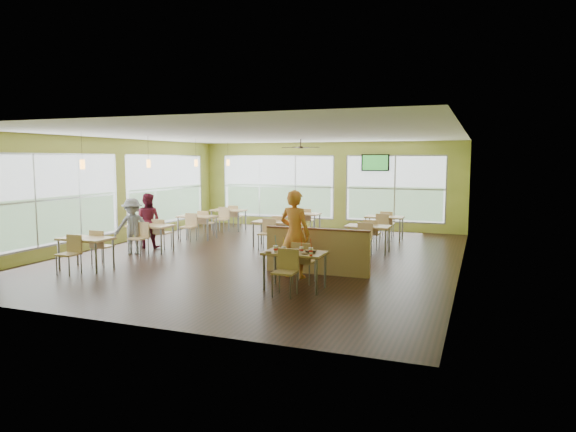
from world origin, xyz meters
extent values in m
plane|color=black|center=(0.00, 0.00, 0.00)|extent=(12.00, 12.00, 0.00)
plane|color=white|center=(0.00, 0.00, 3.20)|extent=(12.00, 12.00, 0.00)
cube|color=#C1C750|center=(0.00, 6.00, 1.60)|extent=(10.00, 0.04, 3.20)
cube|color=#C1C750|center=(0.00, -6.00, 1.60)|extent=(10.00, 0.04, 3.20)
cube|color=#C1C750|center=(-5.00, 0.00, 1.60)|extent=(0.04, 12.00, 3.20)
cube|color=#C1C750|center=(5.00, 0.00, 1.60)|extent=(0.04, 12.00, 3.20)
cube|color=white|center=(-4.98, -2.00, 1.53)|extent=(0.02, 4.50, 2.35)
cube|color=white|center=(-4.98, 3.00, 1.53)|extent=(0.02, 4.50, 2.35)
cube|color=white|center=(-2.00, 5.98, 1.53)|extent=(4.50, 0.02, 2.35)
cube|color=white|center=(2.50, 5.98, 1.53)|extent=(3.50, 0.02, 2.35)
cube|color=#B7BABC|center=(-4.97, 0.50, 0.35)|extent=(0.04, 9.40, 0.05)
cube|color=#B7BABC|center=(0.25, 5.97, 0.35)|extent=(8.00, 0.04, 0.05)
cube|color=tan|center=(2.00, -3.00, 0.73)|extent=(1.20, 0.70, 0.04)
cube|color=brown|center=(2.00, -3.00, 0.70)|extent=(1.22, 0.71, 0.01)
cylinder|color=slate|center=(1.46, -3.29, 0.35)|extent=(0.05, 0.05, 0.71)
cylinder|color=slate|center=(2.54, -3.29, 0.35)|extent=(0.05, 0.05, 0.71)
cylinder|color=slate|center=(1.46, -2.71, 0.35)|extent=(0.05, 0.05, 0.71)
cylinder|color=slate|center=(2.54, -2.71, 0.35)|extent=(0.05, 0.05, 0.71)
cube|color=tan|center=(2.00, -2.45, 0.45)|extent=(0.42, 0.42, 0.04)
cube|color=tan|center=(2.00, -2.26, 0.67)|extent=(0.42, 0.04, 0.40)
cube|color=tan|center=(2.00, -3.55, 0.45)|extent=(0.42, 0.42, 0.04)
cube|color=tan|center=(2.00, -3.74, 0.67)|extent=(0.42, 0.04, 0.40)
cube|color=tan|center=(2.00, -1.55, 0.50)|extent=(2.40, 0.12, 1.00)
cube|color=brown|center=(2.00, -1.55, 1.02)|extent=(2.40, 0.14, 0.04)
cube|color=tan|center=(-3.20, -3.00, 0.73)|extent=(1.20, 0.70, 0.04)
cube|color=brown|center=(-3.20, -3.00, 0.70)|extent=(1.22, 0.71, 0.01)
cylinder|color=slate|center=(-3.74, -3.29, 0.35)|extent=(0.05, 0.05, 0.71)
cylinder|color=slate|center=(-2.66, -3.29, 0.35)|extent=(0.05, 0.05, 0.71)
cylinder|color=slate|center=(-3.74, -2.71, 0.35)|extent=(0.05, 0.05, 0.71)
cylinder|color=slate|center=(-2.66, -2.71, 0.35)|extent=(0.05, 0.05, 0.71)
cube|color=tan|center=(-3.20, -2.45, 0.45)|extent=(0.42, 0.42, 0.04)
cube|color=tan|center=(-3.20, -2.26, 0.67)|extent=(0.42, 0.04, 0.40)
cube|color=tan|center=(-3.20, -3.55, 0.45)|extent=(0.42, 0.42, 0.04)
cube|color=tan|center=(-3.20, -3.74, 0.67)|extent=(0.42, 0.04, 0.40)
cube|color=tan|center=(-3.20, -0.50, 0.73)|extent=(1.20, 0.70, 0.04)
cube|color=brown|center=(-3.20, -0.50, 0.70)|extent=(1.22, 0.71, 0.01)
cylinder|color=slate|center=(-3.74, -0.79, 0.35)|extent=(0.05, 0.05, 0.71)
cylinder|color=slate|center=(-2.66, -0.79, 0.35)|extent=(0.05, 0.05, 0.71)
cylinder|color=slate|center=(-3.74, -0.21, 0.35)|extent=(0.05, 0.05, 0.71)
cylinder|color=slate|center=(-2.66, -0.21, 0.35)|extent=(0.05, 0.05, 0.71)
cube|color=tan|center=(-3.20, 0.05, 0.45)|extent=(0.42, 0.42, 0.04)
cube|color=tan|center=(-3.20, 0.24, 0.67)|extent=(0.42, 0.04, 0.40)
cube|color=tan|center=(-3.20, -1.05, 0.45)|extent=(0.42, 0.42, 0.04)
cube|color=tan|center=(-3.20, -1.24, 0.67)|extent=(0.42, 0.04, 0.40)
cube|color=tan|center=(-3.20, 2.00, 0.73)|extent=(1.20, 0.70, 0.04)
cube|color=brown|center=(-3.20, 2.00, 0.70)|extent=(1.22, 0.71, 0.01)
cylinder|color=slate|center=(-3.74, 1.71, 0.35)|extent=(0.05, 0.05, 0.71)
cylinder|color=slate|center=(-2.66, 1.71, 0.35)|extent=(0.05, 0.05, 0.71)
cylinder|color=slate|center=(-3.74, 2.29, 0.35)|extent=(0.05, 0.05, 0.71)
cylinder|color=slate|center=(-2.66, 2.29, 0.35)|extent=(0.05, 0.05, 0.71)
cube|color=tan|center=(-3.20, 2.55, 0.45)|extent=(0.42, 0.42, 0.04)
cube|color=tan|center=(-3.20, 2.74, 0.67)|extent=(0.42, 0.04, 0.40)
cube|color=tan|center=(-3.20, 1.45, 0.45)|extent=(0.42, 0.42, 0.04)
cube|color=tan|center=(-3.20, 1.26, 0.67)|extent=(0.42, 0.04, 0.40)
cube|color=tan|center=(-3.20, 4.20, 0.73)|extent=(1.20, 0.70, 0.04)
cube|color=brown|center=(-3.20, 4.20, 0.70)|extent=(1.22, 0.71, 0.01)
cylinder|color=slate|center=(-3.74, 3.91, 0.35)|extent=(0.05, 0.05, 0.71)
cylinder|color=slate|center=(-2.66, 3.91, 0.35)|extent=(0.05, 0.05, 0.71)
cylinder|color=slate|center=(-3.74, 4.49, 0.35)|extent=(0.05, 0.05, 0.71)
cylinder|color=slate|center=(-2.66, 4.49, 0.35)|extent=(0.05, 0.05, 0.71)
cube|color=tan|center=(-3.20, 4.75, 0.45)|extent=(0.42, 0.42, 0.04)
cube|color=tan|center=(-3.20, 4.94, 0.67)|extent=(0.42, 0.04, 0.40)
cube|color=tan|center=(-3.20, 3.65, 0.45)|extent=(0.42, 0.42, 0.04)
cube|color=tan|center=(-3.20, 3.46, 0.67)|extent=(0.42, 0.04, 0.40)
cube|color=tan|center=(-0.30, 1.50, 0.73)|extent=(1.20, 0.70, 0.04)
cube|color=brown|center=(-0.30, 1.50, 0.70)|extent=(1.22, 0.71, 0.01)
cylinder|color=slate|center=(-0.84, 1.21, 0.35)|extent=(0.05, 0.05, 0.71)
cylinder|color=slate|center=(0.24, 1.21, 0.35)|extent=(0.05, 0.05, 0.71)
cylinder|color=slate|center=(-0.84, 1.79, 0.35)|extent=(0.05, 0.05, 0.71)
cylinder|color=slate|center=(0.24, 1.79, 0.35)|extent=(0.05, 0.05, 0.71)
cube|color=tan|center=(-0.30, 2.05, 0.45)|extent=(0.42, 0.42, 0.04)
cube|color=tan|center=(-0.30, 2.24, 0.67)|extent=(0.42, 0.04, 0.40)
cube|color=tan|center=(-0.30, 0.95, 0.45)|extent=(0.42, 0.42, 0.04)
cube|color=tan|center=(-0.30, 0.76, 0.67)|extent=(0.42, 0.04, 0.40)
cube|color=tan|center=(-0.30, 4.00, 0.73)|extent=(1.20, 0.70, 0.04)
cube|color=brown|center=(-0.30, 4.00, 0.70)|extent=(1.22, 0.71, 0.01)
cylinder|color=slate|center=(-0.84, 3.71, 0.35)|extent=(0.05, 0.05, 0.71)
cylinder|color=slate|center=(0.24, 3.71, 0.35)|extent=(0.05, 0.05, 0.71)
cylinder|color=slate|center=(-0.84, 4.29, 0.35)|extent=(0.05, 0.05, 0.71)
cylinder|color=slate|center=(0.24, 4.29, 0.35)|extent=(0.05, 0.05, 0.71)
cube|color=tan|center=(-0.30, 4.55, 0.45)|extent=(0.42, 0.42, 0.04)
cube|color=tan|center=(-0.30, 4.74, 0.67)|extent=(0.42, 0.04, 0.40)
cube|color=tan|center=(-0.30, 3.45, 0.45)|extent=(0.42, 0.42, 0.04)
cube|color=tan|center=(-0.30, 3.26, 0.67)|extent=(0.42, 0.04, 0.40)
cube|color=tan|center=(2.50, 1.50, 0.73)|extent=(1.20, 0.70, 0.04)
cube|color=brown|center=(2.50, 1.50, 0.70)|extent=(1.22, 0.71, 0.01)
cylinder|color=slate|center=(1.96, 1.21, 0.35)|extent=(0.05, 0.05, 0.71)
cylinder|color=slate|center=(3.04, 1.21, 0.35)|extent=(0.05, 0.05, 0.71)
cylinder|color=slate|center=(1.96, 1.79, 0.35)|extent=(0.05, 0.05, 0.71)
cylinder|color=slate|center=(3.04, 1.79, 0.35)|extent=(0.05, 0.05, 0.71)
cube|color=tan|center=(2.50, 2.05, 0.45)|extent=(0.42, 0.42, 0.04)
cube|color=tan|center=(2.50, 2.24, 0.67)|extent=(0.42, 0.04, 0.40)
cube|color=tan|center=(2.50, 0.95, 0.45)|extent=(0.42, 0.42, 0.04)
cube|color=tan|center=(2.50, 0.76, 0.67)|extent=(0.42, 0.04, 0.40)
cube|color=tan|center=(2.50, 4.00, 0.73)|extent=(1.20, 0.70, 0.04)
cube|color=brown|center=(2.50, 4.00, 0.70)|extent=(1.22, 0.71, 0.01)
cylinder|color=slate|center=(1.96, 3.71, 0.35)|extent=(0.05, 0.05, 0.71)
cylinder|color=slate|center=(3.04, 3.71, 0.35)|extent=(0.05, 0.05, 0.71)
cylinder|color=slate|center=(1.96, 4.29, 0.35)|extent=(0.05, 0.05, 0.71)
cylinder|color=slate|center=(3.04, 4.29, 0.35)|extent=(0.05, 0.05, 0.71)
cube|color=tan|center=(2.50, 4.55, 0.45)|extent=(0.42, 0.42, 0.04)
cube|color=tan|center=(2.50, 4.74, 0.67)|extent=(0.42, 0.04, 0.40)
cube|color=tan|center=(2.50, 3.45, 0.45)|extent=(0.42, 0.42, 0.04)
cube|color=tan|center=(2.50, 3.26, 0.67)|extent=(0.42, 0.04, 0.40)
cylinder|color=#2D2119|center=(-3.20, -3.00, 2.85)|extent=(0.01, 0.01, 0.70)
cylinder|color=#FF9D34|center=(-3.20, -3.00, 2.45)|extent=(0.11, 0.11, 0.22)
cylinder|color=#2D2119|center=(-3.20, -0.50, 2.85)|extent=(0.01, 0.01, 0.70)
cylinder|color=#FF9D34|center=(-3.20, -0.50, 2.45)|extent=(0.11, 0.11, 0.22)
cylinder|color=#2D2119|center=(-3.20, 2.00, 2.85)|extent=(0.01, 0.01, 0.70)
cylinder|color=#FF9D34|center=(-3.20, 2.00, 2.45)|extent=(0.11, 0.11, 0.22)
cylinder|color=#2D2119|center=(-3.20, 4.20, 2.85)|extent=(0.01, 0.01, 0.70)
cylinder|color=#FF9D34|center=(-3.20, 4.20, 2.45)|extent=(0.11, 0.11, 0.22)
cylinder|color=#2D2119|center=(0.00, 3.00, 3.08)|extent=(0.03, 0.03, 0.24)
cylinder|color=#2D2119|center=(0.00, 3.00, 2.94)|extent=(0.16, 0.16, 0.06)
cube|color=#2D2119|center=(0.35, 3.00, 2.94)|extent=(0.55, 0.10, 0.01)
cube|color=#2D2119|center=(0.00, 3.35, 2.94)|extent=(0.10, 0.55, 0.01)
cube|color=#2D2119|center=(-0.35, 3.00, 2.94)|extent=(0.55, 0.10, 0.01)
cube|color=#2D2119|center=(0.00, 2.65, 2.94)|extent=(0.10, 0.55, 0.01)
cube|color=black|center=(1.80, 5.90, 2.45)|extent=(1.00, 0.06, 0.60)
cube|color=green|center=(1.80, 5.87, 2.45)|extent=(0.90, 0.01, 0.52)
imported|color=#E74219|center=(1.65, -2.04, 0.96)|extent=(0.76, 0.56, 1.92)
imported|color=maroon|center=(-3.64, -0.03, 0.80)|extent=(0.88, 0.75, 1.59)
imported|color=slate|center=(-3.43, -0.98, 0.76)|extent=(1.13, 0.92, 1.52)
cone|color=white|center=(1.68, -3.22, 0.82)|extent=(0.10, 0.10, 0.13)
cylinder|color=red|center=(1.68, -3.22, 0.82)|extent=(0.09, 0.09, 0.04)
cylinder|color=white|center=(1.68, -3.22, 0.89)|extent=(0.10, 0.10, 0.01)
cylinder|color=#2193DA|center=(1.68, -3.22, 1.00)|extent=(0.02, 0.06, 0.24)
cone|color=white|center=(1.85, -3.23, 0.81)|extent=(0.09, 0.09, 0.12)
cylinder|color=red|center=(1.85, -3.23, 0.81)|extent=(0.08, 0.08, 0.04)
cylinder|color=white|center=(1.85, -3.23, 0.88)|extent=(0.09, 0.09, 0.01)
cylinder|color=yellow|center=(1.85, -3.23, 0.98)|extent=(0.02, 0.06, 0.22)
cone|color=white|center=(2.16, -3.05, 0.81)|extent=(0.08, 0.08, 0.11)
cylinder|color=red|center=(2.16, -3.05, 0.81)|extent=(0.08, 0.08, 0.03)
cylinder|color=white|center=(2.16, -3.05, 0.87)|extent=(0.09, 0.09, 0.01)
cylinder|color=red|center=(2.16, -3.05, 0.96)|extent=(0.02, 0.05, 0.20)
cone|color=white|center=(2.37, -3.10, 0.81)|extent=(0.09, 0.09, 0.11)
cylinder|color=red|center=(2.37, -3.10, 0.81)|extent=(0.08, 0.08, 0.03)
cylinder|color=white|center=(2.37, -3.10, 0.87)|extent=(0.09, 0.09, 0.01)
cylinder|color=red|center=(2.37, -3.10, 0.97)|extent=(0.02, 0.05, 0.21)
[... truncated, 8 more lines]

